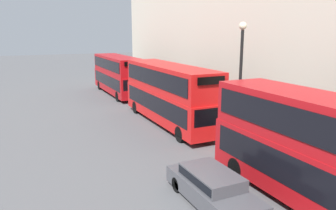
{
  "coord_description": "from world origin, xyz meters",
  "views": [
    {
      "loc": [
        -8.39,
        -3.3,
        6.67
      ],
      "look_at": [
        0.48,
        15.62,
        1.97
      ],
      "focal_mm": 35.0,
      "sensor_mm": 36.0,
      "label": 1
    }
  ],
  "objects_px": {
    "bus_leading": "(321,150)",
    "bus_second_in_queue": "(169,92)",
    "car_hatchback": "(212,187)",
    "bus_third_in_queue": "(118,73)",
    "pedestrian": "(202,113)"
  },
  "relations": [
    {
      "from": "bus_leading",
      "to": "car_hatchback",
      "type": "distance_m",
      "value": 4.31
    },
    {
      "from": "bus_third_in_queue",
      "to": "car_hatchback",
      "type": "xyz_separation_m",
      "value": [
        -3.4,
        -24.11,
        -1.55
      ]
    },
    {
      "from": "bus_second_in_queue",
      "to": "pedestrian",
      "type": "bearing_deg",
      "value": -23.15
    },
    {
      "from": "bus_second_in_queue",
      "to": "car_hatchback",
      "type": "xyz_separation_m",
      "value": [
        -3.4,
        -11.19,
        -1.67
      ]
    },
    {
      "from": "bus_leading",
      "to": "bus_second_in_queue",
      "type": "bearing_deg",
      "value": 90.0
    },
    {
      "from": "bus_second_in_queue",
      "to": "bus_leading",
      "type": "bearing_deg",
      "value": -90.0
    },
    {
      "from": "bus_second_in_queue",
      "to": "bus_third_in_queue",
      "type": "xyz_separation_m",
      "value": [
        -0.0,
        12.92,
        -0.12
      ]
    },
    {
      "from": "pedestrian",
      "to": "bus_leading",
      "type": "bearing_deg",
      "value": -100.5
    },
    {
      "from": "car_hatchback",
      "to": "bus_second_in_queue",
      "type": "bearing_deg",
      "value": 73.1
    },
    {
      "from": "bus_third_in_queue",
      "to": "car_hatchback",
      "type": "relative_size",
      "value": 2.24
    },
    {
      "from": "bus_third_in_queue",
      "to": "pedestrian",
      "type": "relative_size",
      "value": 6.43
    },
    {
      "from": "bus_second_in_queue",
      "to": "bus_third_in_queue",
      "type": "height_order",
      "value": "bus_second_in_queue"
    },
    {
      "from": "car_hatchback",
      "to": "pedestrian",
      "type": "bearing_deg",
      "value": 60.98
    },
    {
      "from": "bus_leading",
      "to": "car_hatchback",
      "type": "relative_size",
      "value": 2.14
    },
    {
      "from": "bus_third_in_queue",
      "to": "pedestrian",
      "type": "bearing_deg",
      "value": -80.72
    }
  ]
}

